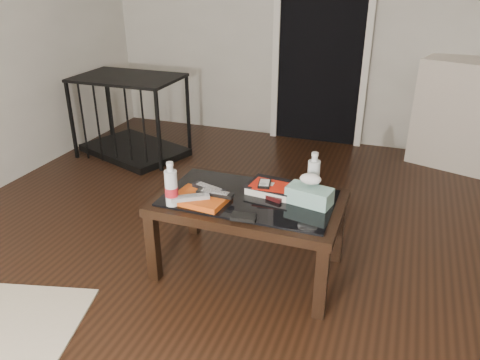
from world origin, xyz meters
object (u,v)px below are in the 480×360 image
at_px(water_bottle_left, 171,184).
at_px(textbook, 272,188).
at_px(tissue_box, 309,196).
at_px(pet_crate, 133,129).
at_px(water_bottle_right, 314,173).
at_px(coffee_table, 249,207).

bearing_deg(water_bottle_left, textbook, 35.89).
xyz_separation_m(textbook, tissue_box, (0.22, -0.07, 0.02)).
bearing_deg(pet_crate, water_bottle_right, -12.40).
bearing_deg(tissue_box, coffee_table, -162.05).
height_order(textbook, water_bottle_right, water_bottle_right).
relative_size(textbook, tissue_box, 1.09).
height_order(pet_crate, water_bottle_right, pet_crate).
bearing_deg(water_bottle_left, tissue_box, 20.92).
height_order(coffee_table, water_bottle_left, water_bottle_left).
height_order(textbook, water_bottle_left, water_bottle_left).
distance_m(coffee_table, tissue_box, 0.34).
relative_size(pet_crate, water_bottle_left, 4.41).
distance_m(coffee_table, water_bottle_right, 0.39).
relative_size(coffee_table, textbook, 4.00).
distance_m(water_bottle_left, tissue_box, 0.72).
relative_size(textbook, water_bottle_right, 1.05).
bearing_deg(water_bottle_left, coffee_table, 32.00).
height_order(pet_crate, tissue_box, pet_crate).
distance_m(water_bottle_right, tissue_box, 0.14).
bearing_deg(pet_crate, water_bottle_left, -31.99).
distance_m(textbook, water_bottle_left, 0.55).
xyz_separation_m(pet_crate, tissue_box, (1.90, -1.32, 0.28)).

